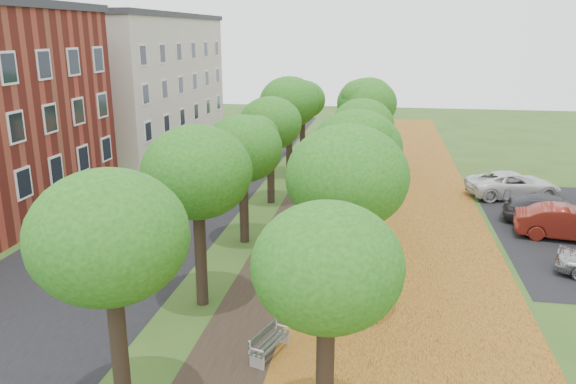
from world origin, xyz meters
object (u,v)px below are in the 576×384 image
at_px(car_red, 569,223).
at_px(bench, 269,343).
at_px(car_white, 513,184).
at_px(car_grey, 555,212).

bearing_deg(car_red, bench, 143.49).
xyz_separation_m(bench, car_white, (10.33, 18.12, 0.31)).
height_order(bench, car_grey, car_grey).
bearing_deg(bench, car_red, -26.15).
height_order(car_grey, car_white, car_white).
xyz_separation_m(car_red, car_white, (-1.00, 6.65, -0.03)).
bearing_deg(car_grey, bench, 154.07).
height_order(bench, car_white, car_white).
distance_m(bench, car_white, 20.86).
bearing_deg(car_grey, car_red, -163.02).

